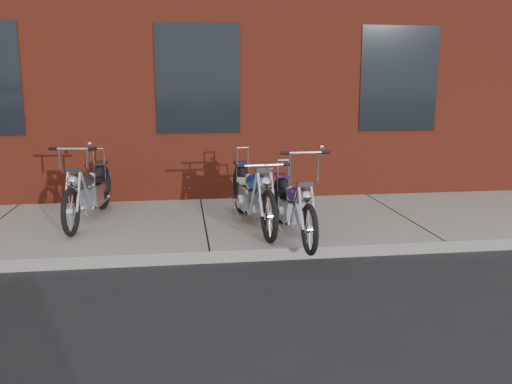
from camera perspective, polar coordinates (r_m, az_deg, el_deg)
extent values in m
plane|color=black|center=(6.59, -4.87, -7.51)|extent=(120.00, 120.00, 0.00)
cube|color=gray|center=(8.00, -5.46, -3.53)|extent=(22.00, 3.00, 0.15)
cube|color=maroon|center=(14.35, -6.99, 18.81)|extent=(22.00, 10.00, 8.00)
torus|color=black|center=(7.60, 2.95, -1.08)|extent=(0.16, 0.68, 0.68)
torus|color=black|center=(6.21, 5.99, -4.28)|extent=(0.09, 0.62, 0.61)
cube|color=gray|center=(7.03, 4.04, -2.20)|extent=(0.28, 0.39, 0.28)
ellipsoid|color=#5E2687|center=(6.72, 4.61, -0.45)|extent=(0.26, 0.53, 0.29)
cube|color=black|center=(7.22, 3.60, -0.29)|extent=(0.24, 0.27, 0.06)
cylinder|color=silver|center=(6.26, 5.74, -1.81)|extent=(0.05, 0.28, 0.51)
cylinder|color=silver|center=(6.26, 5.56, 4.02)|extent=(0.52, 0.05, 0.03)
cylinder|color=silver|center=(7.46, 3.11, 1.50)|extent=(0.02, 0.02, 0.45)
cylinder|color=silver|center=(7.28, 4.50, -2.72)|extent=(0.08, 0.85, 0.05)
torus|color=black|center=(8.19, -1.32, 0.12)|extent=(0.22, 0.77, 0.75)
torus|color=black|center=(6.64, 1.73, -2.89)|extent=(0.14, 0.68, 0.68)
cube|color=gray|center=(7.55, -0.23, -0.93)|extent=(0.33, 0.45, 0.31)
ellipsoid|color=blue|center=(7.21, 0.32, 0.95)|extent=(0.33, 0.60, 0.32)
cube|color=beige|center=(7.77, -0.69, 1.00)|extent=(0.28, 0.32, 0.06)
cylinder|color=silver|center=(6.70, 1.45, -0.35)|extent=(0.07, 0.31, 0.56)
cylinder|color=silver|center=(6.77, 1.18, 2.68)|extent=(0.58, 0.09, 0.03)
cylinder|color=silver|center=(8.04, -1.20, 2.79)|extent=(0.03, 0.03, 0.50)
cylinder|color=silver|center=(7.83, 0.28, -1.50)|extent=(0.15, 0.94, 0.05)
torus|color=black|center=(8.81, -16.15, 0.35)|extent=(0.22, 0.73, 0.72)
torus|color=black|center=(7.34, -19.26, -2.27)|extent=(0.15, 0.65, 0.65)
cube|color=gray|center=(8.20, -17.29, -0.58)|extent=(0.33, 0.43, 0.30)
ellipsoid|color=#2E2E32|center=(7.89, -17.97, 1.06)|extent=(0.32, 0.58, 0.31)
cube|color=black|center=(8.41, -16.88, 1.12)|extent=(0.27, 0.31, 0.06)
cylinder|color=silver|center=(7.40, -19.10, -0.07)|extent=(0.07, 0.29, 0.54)
cylinder|color=silver|center=(7.44, -19.08, 4.22)|extent=(0.55, 0.10, 0.03)
cylinder|color=silver|center=(8.67, -16.43, 2.71)|extent=(0.02, 0.02, 0.48)
cylinder|color=silver|center=(8.40, -16.04, -1.13)|extent=(0.15, 0.90, 0.05)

